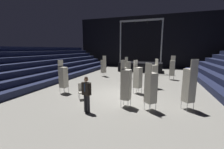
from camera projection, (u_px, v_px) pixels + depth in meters
The scene contains 17 objects.
ground_plane at pixel (119, 95), 9.54m from camera, with size 22.00×30.00×0.10m, color gray.
arena_end_wall at pixel (145, 42), 22.83m from camera, with size 22.00×0.30×8.00m, color black.
bleacher_bank_left at pixel (31, 64), 12.81m from camera, with size 5.25×24.00×3.15m.
stage_riser at pixel (141, 66), 19.27m from camera, with size 5.50×2.83×6.40m.
man_with_tie at pixel (86, 92), 6.65m from camera, with size 0.57×0.33×1.70m.
chair_stack_front_left at pixel (124, 73), 12.61m from camera, with size 0.53×0.53×1.79m.
chair_stack_front_right at pixel (172, 68), 13.79m from camera, with size 0.51×0.51×2.31m.
chair_stack_mid_left at pixel (189, 85), 6.90m from camera, with size 0.61×0.61×2.48m.
chair_stack_mid_right at pixel (63, 77), 9.54m from camera, with size 0.50×0.50×2.22m.
chair_stack_mid_centre at pixel (128, 68), 14.59m from camera, with size 0.60×0.60×2.14m.
chair_stack_rear_left at pixel (103, 66), 15.49m from camera, with size 0.62×0.62×2.22m.
chair_stack_rear_right at pixel (138, 77), 9.49m from camera, with size 0.58×0.58×2.22m.
chair_stack_rear_centre at pixel (151, 87), 6.80m from camera, with size 0.62×0.62×2.31m.
chair_stack_aisle_left at pixel (126, 84), 7.25m from camera, with size 0.49×0.49×2.39m.
chair_stack_aisle_right at pixel (154, 74), 10.80m from camera, with size 0.60×0.60×2.22m.
equipment_road_case at pixel (151, 76), 14.28m from camera, with size 0.90×0.60×0.63m, color black.
loose_chair_near_man at pixel (82, 90), 8.50m from camera, with size 0.62×0.62×0.95m.
Camera 1 is at (2.49, -8.82, 2.94)m, focal length 23.19 mm.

